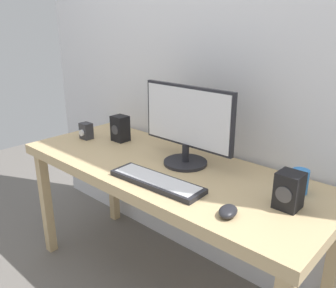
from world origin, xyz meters
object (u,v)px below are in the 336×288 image
monitor (187,124)px  keyboard_primary (156,181)px  mouse (228,211)px  desk (165,178)px  coffee_mug (300,181)px  speaker_left (120,128)px  speaker_right (289,190)px  audio_controller (86,131)px

monitor → keyboard_primary: bearing=-78.9°
keyboard_primary → mouse: bearing=-2.3°
monitor → keyboard_primary: monitor is taller
desk → coffee_mug: 0.66m
keyboard_primary → mouse: mouse is taller
desk → speaker_left: speaker_left is taller
speaker_right → coffee_mug: 0.16m
keyboard_primary → mouse: size_ratio=4.79×
keyboard_primary → audio_controller: size_ratio=4.71×
monitor → keyboard_primary: 0.35m
keyboard_primary → mouse: 0.39m
mouse → audio_controller: 1.19m
mouse → speaker_left: size_ratio=0.63×
monitor → mouse: size_ratio=5.41×
desk → monitor: size_ratio=3.15×
monitor → speaker_left: 0.55m
monitor → audio_controller: 0.75m
coffee_mug → speaker_left: bearing=-176.8°
coffee_mug → speaker_right: bearing=-82.5°
desk → audio_controller: (-0.66, -0.02, 0.12)m
monitor → audio_controller: (-0.73, -0.11, -0.16)m
mouse → desk: bearing=143.0°
mouse → speaker_right: speaker_right is taller
speaker_right → speaker_left: size_ratio=0.95×
monitor → speaker_left: size_ratio=3.42×
keyboard_primary → mouse: (0.39, -0.02, 0.01)m
desk → speaker_right: size_ratio=11.38×
desk → speaker_right: 0.67m
mouse → coffee_mug: size_ratio=0.95×
monitor → speaker_left: bearing=178.7°
desk → monitor: 0.31m
desk → keyboard_primary: 0.24m
speaker_right → audio_controller: (-1.31, -0.02, -0.02)m
audio_controller → monitor: bearing=8.4°
keyboard_primary → speaker_right: size_ratio=3.20×
speaker_right → monitor: bearing=172.0°
mouse → speaker_left: 1.03m
speaker_left → audio_controller: (-0.19, -0.12, -0.03)m
speaker_right → audio_controller: 1.31m
speaker_left → mouse: bearing=-17.3°
audio_controller → coffee_mug: size_ratio=0.97×
speaker_left → desk: bearing=-12.4°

